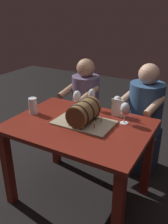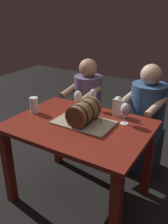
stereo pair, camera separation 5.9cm
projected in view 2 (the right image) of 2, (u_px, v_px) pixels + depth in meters
name	position (u px, v px, depth m)	size (l,w,h in m)	color
ground_plane	(80.00, 196.00, 2.27)	(8.00, 8.00, 0.00)	black
dining_table	(79.00, 138.00, 2.02)	(1.13, 0.82, 0.76)	maroon
barrel_cake	(84.00, 113.00, 1.94)	(0.48, 0.31, 0.20)	gray
wine_glass_amber	(118.00, 102.00, 2.08)	(0.07, 0.07, 0.17)	white
wine_glass_white	(78.00, 97.00, 2.21)	(0.07, 0.07, 0.18)	white
wine_glass_rose	(125.00, 110.00, 1.92)	(0.07, 0.07, 0.18)	white
wine_glass_empty	(93.00, 95.00, 2.20)	(0.07, 0.07, 0.20)	white
beer_pint	(34.00, 105.00, 2.15)	(0.07, 0.07, 0.14)	white
menu_card	(118.00, 109.00, 2.05)	(0.11, 0.01, 0.16)	silver
person_seated_left	(88.00, 113.00, 2.80)	(0.38, 0.48, 1.13)	#372D40
person_seated_right	(145.00, 124.00, 2.46)	(0.45, 0.53, 1.15)	#1B2D46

